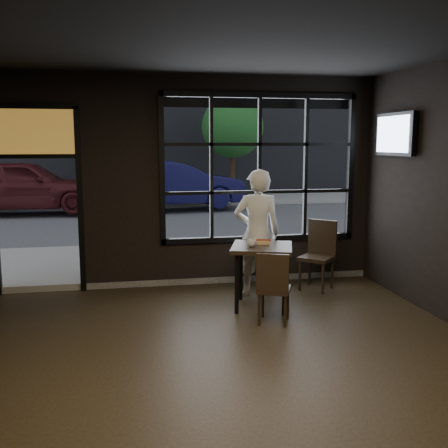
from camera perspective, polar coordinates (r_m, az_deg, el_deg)
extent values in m
cube|color=black|center=(4.97, 0.18, -17.45)|extent=(6.00, 7.00, 0.02)
cube|color=black|center=(4.57, 0.20, 21.69)|extent=(6.00, 7.00, 0.02)
cube|color=black|center=(8.15, 3.86, 6.08)|extent=(3.06, 0.12, 2.28)
cube|color=orange|center=(7.98, -20.04, 9.46)|extent=(1.20, 0.06, 0.70)
cube|color=#545456|center=(28.48, -8.99, 4.31)|extent=(60.00, 41.00, 0.04)
cube|color=#5B5956|center=(27.90, -9.31, 19.73)|extent=(28.00, 12.00, 15.00)
cube|color=black|center=(7.05, 4.12, -5.70)|extent=(0.98, 0.98, 0.85)
cube|color=black|center=(6.47, 5.46, -6.83)|extent=(0.51, 0.51, 0.90)
cube|color=black|center=(7.97, 10.05, -3.42)|extent=(0.63, 0.63, 1.04)
imported|color=silver|center=(7.53, 3.64, -0.95)|extent=(0.71, 0.51, 1.83)
imported|color=silver|center=(6.87, 3.04, -2.07)|extent=(0.15, 0.15, 0.10)
cube|color=black|center=(7.88, 18.16, 9.27)|extent=(0.12, 1.03, 0.60)
imported|color=#0F0E38|center=(16.96, -5.51, 4.30)|extent=(4.73, 2.17, 1.50)
imported|color=#4A1518|center=(17.08, -20.95, 3.95)|extent=(4.76, 2.02, 1.60)
cylinder|color=#332114|center=(19.75, -12.64, 5.06)|extent=(0.17, 0.17, 1.91)
sphere|color=#256325|center=(19.71, -12.80, 9.58)|extent=(2.08, 2.08, 2.08)
cylinder|color=#332114|center=(19.60, 0.91, 5.52)|extent=(0.19, 0.19, 2.09)
sphere|color=#236317|center=(19.57, 0.92, 10.52)|extent=(2.28, 2.28, 2.28)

